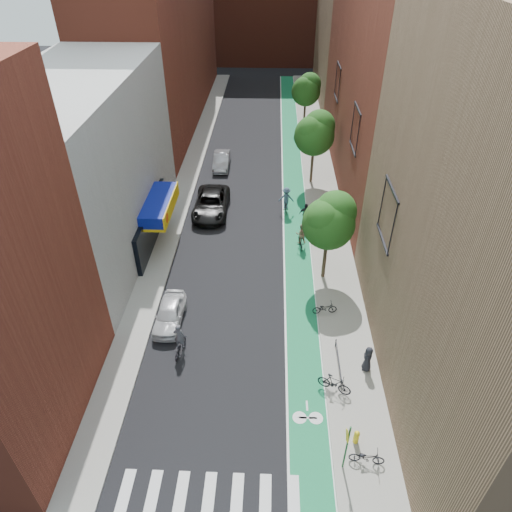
# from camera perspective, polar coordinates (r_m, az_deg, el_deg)

# --- Properties ---
(ground) EXTENTS (160.00, 160.00, 0.00)m
(ground) POSITION_cam_1_polar(r_m,az_deg,el_deg) (24.48, -3.47, -17.33)
(ground) COLOR black
(ground) RESTS_ON ground
(bike_lane) EXTENTS (2.00, 68.00, 0.01)m
(bike_lane) POSITION_cam_1_polar(r_m,az_deg,el_deg) (44.98, 4.62, 10.30)
(bike_lane) COLOR #12673C
(bike_lane) RESTS_ON ground
(sidewalk_left) EXTENTS (2.00, 68.00, 0.15)m
(sidewalk_left) POSITION_cam_1_polar(r_m,az_deg,el_deg) (45.60, -8.25, 10.51)
(sidewalk_left) COLOR gray
(sidewalk_left) RESTS_ON ground
(sidewalk_right) EXTENTS (3.00, 68.00, 0.15)m
(sidewalk_right) POSITION_cam_1_polar(r_m,az_deg,el_deg) (45.13, 7.84, 10.26)
(sidewalk_right) COLOR gray
(sidewalk_right) RESTS_ON ground
(building_left_white) EXTENTS (8.00, 20.00, 12.00)m
(building_left_white) POSITION_cam_1_polar(r_m,az_deg,el_deg) (34.08, -20.75, 10.29)
(building_left_white) COLOR silver
(building_left_white) RESTS_ON ground
(building_left_far_red) EXTENTS (8.00, 36.00, 22.00)m
(building_left_far_red) POSITION_cam_1_polar(r_m,az_deg,el_deg) (58.51, -12.00, 27.17)
(building_left_far_red) COLOR maroon
(building_left_far_red) RESTS_ON ground
(building_right_near_tan) EXTENTS (8.00, 20.00, 18.00)m
(building_right_near_tan) POSITION_cam_1_polar(r_m,az_deg,el_deg) (22.00, 28.98, 2.27)
(building_right_near_tan) COLOR #8C6B4C
(building_right_near_tan) RESTS_ON ground
(building_right_mid_red) EXTENTS (8.00, 28.00, 22.00)m
(building_right_mid_red) POSITION_cam_1_polar(r_m,az_deg,el_deg) (42.51, 17.19, 23.14)
(building_right_mid_red) COLOR maroon
(building_right_mid_red) RESTS_ON ground
(building_right_far_tan) EXTENTS (8.00, 20.00, 18.00)m
(building_right_far_tan) POSITION_cam_1_polar(r_m,az_deg,el_deg) (66.04, 12.16, 26.37)
(building_right_far_tan) COLOR #8C6B4C
(building_right_far_tan) RESTS_ON ground
(tree_near) EXTENTS (3.40, 3.36, 6.42)m
(tree_near) POSITION_cam_1_polar(r_m,az_deg,el_deg) (28.91, 9.19, 4.50)
(tree_near) COLOR #332619
(tree_near) RESTS_ON ground
(tree_mid) EXTENTS (3.55, 3.53, 6.74)m
(tree_mid) POSITION_cam_1_polar(r_m,az_deg,el_deg) (41.33, 7.39, 15.09)
(tree_mid) COLOR #332619
(tree_mid) RESTS_ON ground
(tree_far) EXTENTS (3.30, 3.25, 6.21)m
(tree_far) POSITION_cam_1_polar(r_m,az_deg,el_deg) (54.69, 6.32, 20.05)
(tree_far) COLOR #332619
(tree_far) RESTS_ON ground
(sign_pole) EXTENTS (0.13, 0.71, 3.00)m
(sign_pole) POSITION_cam_1_polar(r_m,az_deg,el_deg) (21.20, 11.25, -22.19)
(sign_pole) COLOR #194C26
(sign_pole) RESTS_ON sidewalk_right
(parked_car_white) EXTENTS (1.62, 3.91, 1.32)m
(parked_car_white) POSITION_cam_1_polar(r_m,az_deg,el_deg) (28.11, -10.75, -7.08)
(parked_car_white) COLOR silver
(parked_car_white) RESTS_ON ground
(parked_car_black) EXTENTS (2.74, 5.92, 1.64)m
(parked_car_black) POSITION_cam_1_polar(r_m,az_deg,el_deg) (38.15, -5.63, 6.54)
(parked_car_black) COLOR black
(parked_car_black) RESTS_ON ground
(parked_car_silver) EXTENTS (1.56, 4.28, 1.40)m
(parked_car_silver) POSITION_cam_1_polar(r_m,az_deg,el_deg) (45.86, -4.34, 11.80)
(parked_car_silver) COLOR gray
(parked_car_silver) RESTS_ON ground
(cyclist_lead) EXTENTS (0.86, 1.80, 2.06)m
(cyclist_lead) POSITION_cam_1_polar(r_m,az_deg,el_deg) (26.23, -9.50, -10.76)
(cyclist_lead) COLOR black
(cyclist_lead) RESTS_ON ground
(cyclist_lane_near) EXTENTS (0.84, 1.72, 1.94)m
(cyclist_lane_near) POSITION_cam_1_polar(r_m,az_deg,el_deg) (33.86, 5.62, 2.28)
(cyclist_lane_near) COLOR black
(cyclist_lane_near) RESTS_ON ground
(cyclist_lane_mid) EXTENTS (1.09, 1.90, 2.13)m
(cyclist_lane_mid) POSITION_cam_1_polar(r_m,az_deg,el_deg) (36.11, 6.21, 4.59)
(cyclist_lane_mid) COLOR black
(cyclist_lane_mid) RESTS_ON ground
(cyclist_lane_far) EXTENTS (1.24, 1.62, 2.24)m
(cyclist_lane_far) POSITION_cam_1_polar(r_m,az_deg,el_deg) (38.00, 3.78, 6.90)
(cyclist_lane_far) COLOR black
(cyclist_lane_far) RESTS_ON ground
(parked_bike_near) EXTENTS (1.63, 0.71, 0.83)m
(parked_bike_near) POSITION_cam_1_polar(r_m,az_deg,el_deg) (22.60, 13.69, -23.22)
(parked_bike_near) COLOR black
(parked_bike_near) RESTS_ON sidewalk_right
(parked_bike_mid) EXTENTS (1.84, 1.22, 1.08)m
(parked_bike_mid) POSITION_cam_1_polar(r_m,az_deg,el_deg) (24.45, 9.78, -15.44)
(parked_bike_mid) COLOR black
(parked_bike_mid) RESTS_ON sidewalk_right
(parked_bike_far) EXTENTS (1.58, 0.73, 0.80)m
(parked_bike_far) POSITION_cam_1_polar(r_m,az_deg,el_deg) (28.45, 8.59, -6.45)
(parked_bike_far) COLOR black
(parked_bike_far) RESTS_ON sidewalk_right
(pedestrian) EXTENTS (0.62, 0.84, 1.58)m
(pedestrian) POSITION_cam_1_polar(r_m,az_deg,el_deg) (25.53, 13.79, -12.35)
(pedestrian) COLOR black
(pedestrian) RESTS_ON sidewalk_right
(fire_hydrant) EXTENTS (0.27, 0.27, 0.77)m
(fire_hydrant) POSITION_cam_1_polar(r_m,az_deg,el_deg) (23.04, 12.44, -21.18)
(fire_hydrant) COLOR yellow
(fire_hydrant) RESTS_ON sidewalk_right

